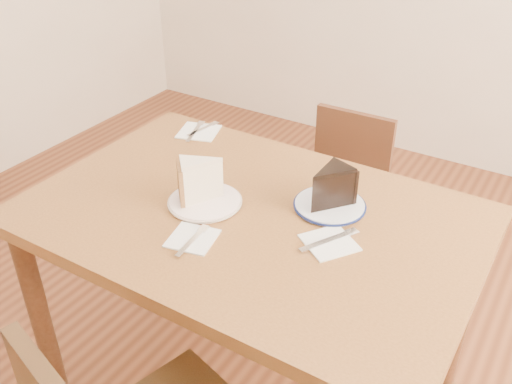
# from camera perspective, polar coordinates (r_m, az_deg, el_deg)

# --- Properties ---
(table) EXTENTS (1.20, 0.80, 0.75)m
(table) POSITION_cam_1_polar(r_m,az_deg,el_deg) (1.59, -0.59, -4.97)
(table) COLOR #573417
(table) RESTS_ON ground
(chair_far) EXTENTS (0.37, 0.37, 0.74)m
(chair_far) POSITION_cam_1_polar(r_m,az_deg,el_deg) (2.22, 8.13, -0.88)
(chair_far) COLOR #351A0F
(chair_far) RESTS_ON ground
(plate_cream) EXTENTS (0.19, 0.19, 0.01)m
(plate_cream) POSITION_cam_1_polar(r_m,az_deg,el_deg) (1.57, -5.13, -0.98)
(plate_cream) COLOR white
(plate_cream) RESTS_ON table
(plate_navy) EXTENTS (0.19, 0.19, 0.01)m
(plate_navy) POSITION_cam_1_polar(r_m,az_deg,el_deg) (1.56, 7.37, -1.32)
(plate_navy) COLOR white
(plate_navy) RESTS_ON table
(carrot_cake) EXTENTS (0.14, 0.13, 0.11)m
(carrot_cake) POSITION_cam_1_polar(r_m,az_deg,el_deg) (1.54, -5.34, 1.11)
(carrot_cake) COLOR beige
(carrot_cake) RESTS_ON plate_cream
(chocolate_cake) EXTENTS (0.12, 0.14, 0.10)m
(chocolate_cake) POSITION_cam_1_polar(r_m,az_deg,el_deg) (1.52, 7.20, 0.22)
(chocolate_cake) COLOR black
(chocolate_cake) RESTS_ON plate_navy
(napkin_cream) EXTENTS (0.13, 0.13, 0.00)m
(napkin_cream) POSITION_cam_1_polar(r_m,az_deg,el_deg) (1.44, -6.38, -4.63)
(napkin_cream) COLOR white
(napkin_cream) RESTS_ON table
(napkin_navy) EXTENTS (0.16, 0.16, 0.00)m
(napkin_navy) POSITION_cam_1_polar(r_m,az_deg,el_deg) (1.43, 7.34, -5.04)
(napkin_navy) COLOR white
(napkin_navy) RESTS_ON table
(napkin_spare) EXTENTS (0.16, 0.16, 0.00)m
(napkin_spare) POSITION_cam_1_polar(r_m,az_deg,el_deg) (1.96, -5.75, 6.03)
(napkin_spare) COLOR white
(napkin_spare) RESTS_ON table
(fork_cream) EXTENTS (0.03, 0.14, 0.00)m
(fork_cream) POSITION_cam_1_polar(r_m,az_deg,el_deg) (1.42, -6.42, -4.88)
(fork_cream) COLOR silver
(fork_cream) RESTS_ON napkin_cream
(knife_navy) EXTENTS (0.10, 0.16, 0.00)m
(knife_navy) POSITION_cam_1_polar(r_m,az_deg,el_deg) (1.43, 7.28, -4.80)
(knife_navy) COLOR silver
(knife_navy) RESTS_ON napkin_navy
(fork_spare) EXTENTS (0.03, 0.14, 0.00)m
(fork_spare) POSITION_cam_1_polar(r_m,az_deg,el_deg) (1.97, -5.38, 6.28)
(fork_spare) COLOR silver
(fork_spare) RESTS_ON napkin_spare
(knife_spare) EXTENTS (0.06, 0.16, 0.00)m
(knife_spare) POSITION_cam_1_polar(r_m,az_deg,el_deg) (1.95, -6.13, 6.03)
(knife_spare) COLOR silver
(knife_spare) RESTS_ON napkin_spare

